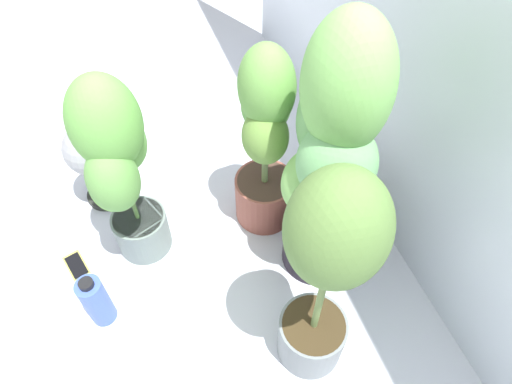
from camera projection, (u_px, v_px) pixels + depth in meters
The scene contains 9 objects.
ground_plane at pixel (190, 294), 1.71m from camera, with size 8.00×8.00×0.00m, color silver.
mylar_back_wall at pixel (482, 7), 1.11m from camera, with size 3.20×0.01×2.00m, color silver.
potted_plant_back_right at pixel (325, 266), 1.17m from camera, with size 0.37×0.36×0.90m.
potted_plant_back_left at pixel (265, 140), 1.62m from camera, with size 0.34×0.27×0.82m.
potted_plant_front_left at pixel (118, 166), 1.48m from camera, with size 0.38×0.31×0.83m.
potted_plant_back_center at pixel (331, 149), 1.35m from camera, with size 0.44×0.37×1.06m.
cell_phone at pixel (77, 266), 1.78m from camera, with size 0.16×0.11×0.01m.
floor_fan at pixel (92, 153), 1.81m from camera, with size 0.27×0.27×0.40m.
nutrient_bottle at pixel (96, 301), 1.56m from camera, with size 0.09×0.09×0.25m.
Camera 1 is at (0.82, -0.02, 1.57)m, focal length 31.53 mm.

